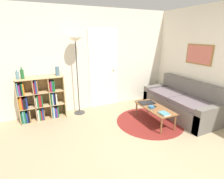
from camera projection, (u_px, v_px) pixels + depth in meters
ground_plane at (156, 170)px, 2.63m from camera, size 14.00×14.00×0.00m
wall_back at (95, 61)px, 4.62m from camera, size 7.34×0.11×2.60m
wall_right at (197, 62)px, 4.29m from camera, size 0.08×5.71×2.60m
rug at (149, 121)px, 4.09m from camera, size 1.54×1.54×0.01m
bookshelf at (40, 100)px, 4.10m from camera, size 1.02×0.34×1.02m
floor_lamp at (76, 50)px, 4.06m from camera, size 0.33×0.33×1.89m
couch at (181, 103)px, 4.40m from camera, size 0.84×1.90×0.87m
coffee_table at (155, 109)px, 3.95m from camera, size 0.44×1.01×0.38m
laptop at (147, 103)px, 4.17m from camera, size 0.38×0.28×0.02m
bowl at (151, 107)px, 3.88m from camera, size 0.13×0.13×0.05m
book_stack_on_table at (164, 114)px, 3.57m from camera, size 0.17×0.20×0.04m
remote at (153, 106)px, 3.98m from camera, size 0.09×0.15×0.02m
bottle_left at (17, 75)px, 3.73m from camera, size 0.07×0.07×0.21m
bottle_middle at (22, 74)px, 3.77m from camera, size 0.07×0.07×0.26m
vase_on_shelf at (57, 71)px, 4.08m from camera, size 0.09×0.09×0.21m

